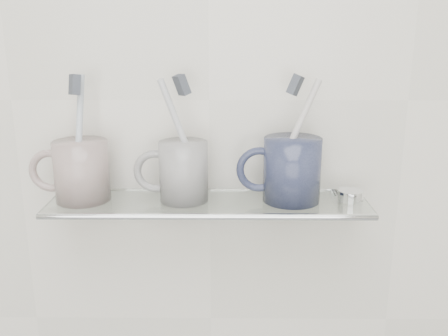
{
  "coord_description": "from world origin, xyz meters",
  "views": [
    {
      "loc": [
        0.03,
        0.3,
        1.37
      ],
      "look_at": [
        0.02,
        1.04,
        1.15
      ],
      "focal_mm": 40.0,
      "sensor_mm": 36.0,
      "label": 1
    }
  ],
  "objects_px": {
    "shelf_glass": "(208,203)",
    "mug_left": "(82,171)",
    "mug_center": "(184,171)",
    "mug_right": "(292,170)"
  },
  "relations": [
    {
      "from": "shelf_glass",
      "to": "mug_left",
      "type": "bearing_deg",
      "value": 178.55
    },
    {
      "from": "mug_center",
      "to": "mug_right",
      "type": "distance_m",
      "value": 0.17
    },
    {
      "from": "mug_center",
      "to": "mug_left",
      "type": "bearing_deg",
      "value": -166.48
    },
    {
      "from": "mug_left",
      "to": "mug_right",
      "type": "relative_size",
      "value": 0.94
    },
    {
      "from": "shelf_glass",
      "to": "mug_left",
      "type": "xyz_separation_m",
      "value": [
        -0.2,
        0.0,
        0.05
      ]
    },
    {
      "from": "shelf_glass",
      "to": "mug_center",
      "type": "relative_size",
      "value": 5.32
    },
    {
      "from": "shelf_glass",
      "to": "mug_left",
      "type": "distance_m",
      "value": 0.2
    },
    {
      "from": "shelf_glass",
      "to": "mug_center",
      "type": "height_order",
      "value": "mug_center"
    },
    {
      "from": "mug_left",
      "to": "mug_right",
      "type": "bearing_deg",
      "value": 1.52
    },
    {
      "from": "mug_left",
      "to": "mug_center",
      "type": "height_order",
      "value": "same"
    }
  ]
}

